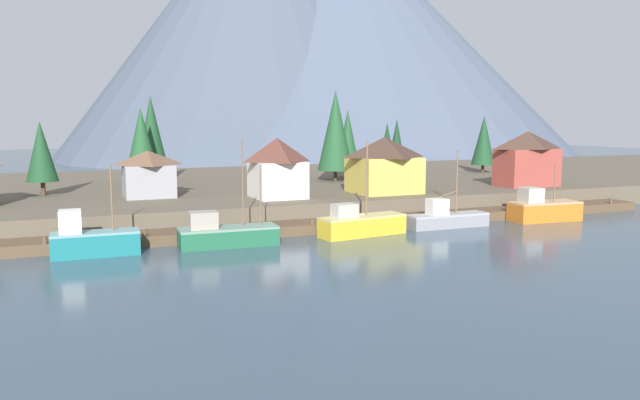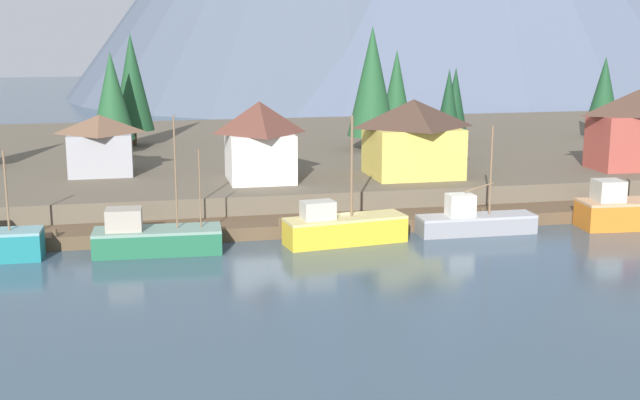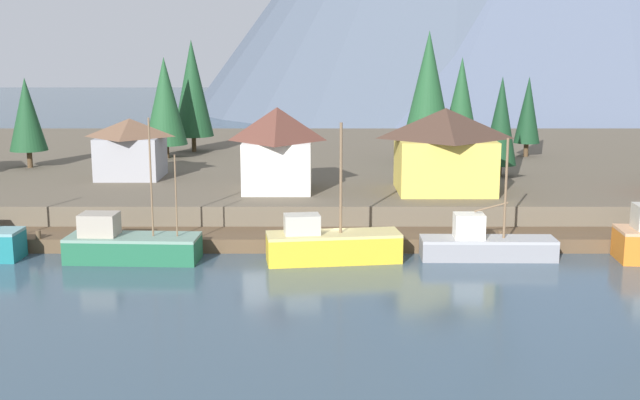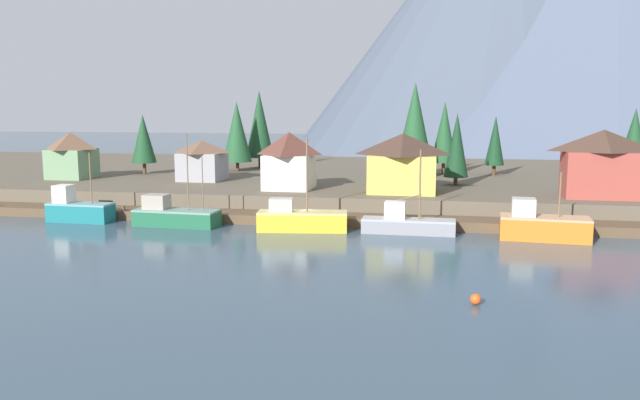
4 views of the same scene
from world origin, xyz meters
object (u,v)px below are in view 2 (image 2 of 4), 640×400
(house_white, at_px, (260,140))
(house_yellow, at_px, (413,137))
(conifer_back_left, at_px, (455,98))
(conifer_near_right, at_px, (604,92))
(fishing_boat_green, at_px, (153,238))
(fishing_boat_orange, at_px, (628,211))
(house_grey, at_px, (100,144))
(conifer_mid_left, at_px, (448,110))
(conifer_mid_right, at_px, (112,96))
(fishing_boat_grey, at_px, (474,221))
(house_red, at_px, (636,129))
(conifer_centre, at_px, (396,89))
(fishing_boat_yellow, at_px, (343,228))
(conifer_back_right, at_px, (132,82))
(conifer_far_left, at_px, (372,81))

(house_white, bearing_deg, house_yellow, -2.36)
(conifer_back_left, bearing_deg, conifer_near_right, -2.58)
(fishing_boat_green, relative_size, conifer_near_right, 1.00)
(fishing_boat_orange, height_order, house_grey, house_grey)
(conifer_near_right, bearing_deg, conifer_mid_left, -153.28)
(conifer_mid_right, distance_m, conifer_back_left, 38.13)
(fishing_boat_grey, bearing_deg, fishing_boat_green, -178.04)
(house_red, xyz_separation_m, conifer_centre, (-16.54, 21.10, 2.36))
(fishing_boat_orange, height_order, house_red, house_red)
(conifer_mid_right, bearing_deg, fishing_boat_green, -83.93)
(fishing_boat_green, relative_size, fishing_boat_yellow, 1.03)
(house_white, bearing_deg, fishing_boat_grey, -39.81)
(house_white, xyz_separation_m, conifer_back_left, (25.44, 20.16, 1.46))
(house_grey, xyz_separation_m, conifer_mid_right, (0.78, 12.60, 3.25))
(fishing_boat_green, xyz_separation_m, house_yellow, (22.80, 12.12, 4.86))
(house_red, xyz_separation_m, conifer_mid_left, (-15.11, 8.57, 1.25))
(conifer_back_right, distance_m, conifer_centre, 29.24)
(fishing_boat_grey, distance_m, conifer_mid_right, 41.99)
(fishing_boat_green, distance_m, conifer_back_left, 48.22)
(fishing_boat_yellow, bearing_deg, conifer_near_right, 31.48)
(fishing_boat_grey, height_order, house_red, house_red)
(house_yellow, relative_size, conifer_centre, 0.76)
(house_white, relative_size, conifer_mid_right, 0.65)
(conifer_mid_right, relative_size, conifer_back_left, 1.24)
(fishing_boat_orange, bearing_deg, house_grey, 159.16)
(house_red, distance_m, conifer_far_left, 26.75)
(house_red, bearing_deg, conifer_near_right, 66.72)
(fishing_boat_green, bearing_deg, conifer_mid_left, 37.33)
(conifer_back_left, bearing_deg, fishing_boat_grey, -108.55)
(conifer_mid_right, height_order, conifer_back_right, conifer_back_right)
(house_yellow, bearing_deg, conifer_mid_left, 51.54)
(conifer_mid_left, distance_m, conifer_back_right, 34.79)
(fishing_boat_orange, distance_m, conifer_mid_left, 22.27)
(conifer_back_left, height_order, conifer_centre, conifer_centre)
(fishing_boat_grey, relative_size, conifer_far_left, 0.69)
(fishing_boat_yellow, height_order, conifer_back_right, conifer_back_right)
(house_yellow, bearing_deg, conifer_back_right, 134.26)
(house_grey, xyz_separation_m, house_white, (13.44, -6.30, 0.76))
(fishing_boat_orange, bearing_deg, house_red, 60.60)
(house_white, relative_size, conifer_mid_left, 0.75)
(house_white, xyz_separation_m, conifer_mid_right, (-12.66, 18.90, 2.49))
(house_red, bearing_deg, fishing_boat_grey, -151.79)
(house_red, relative_size, house_white, 1.22)
(conifer_back_left, bearing_deg, conifer_back_right, 173.62)
(fishing_boat_grey, distance_m, house_yellow, 12.68)
(house_grey, distance_m, conifer_mid_left, 33.24)
(conifer_mid_left, relative_size, conifer_back_left, 1.06)
(conifer_mid_right, bearing_deg, house_grey, -93.56)
(fishing_boat_green, bearing_deg, conifer_back_left, 46.23)
(fishing_boat_green, relative_size, house_red, 1.16)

